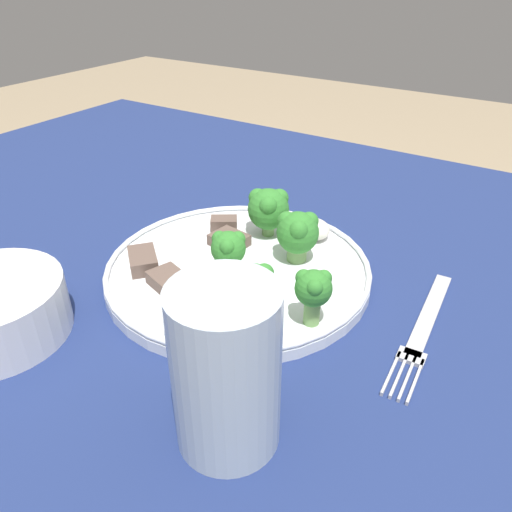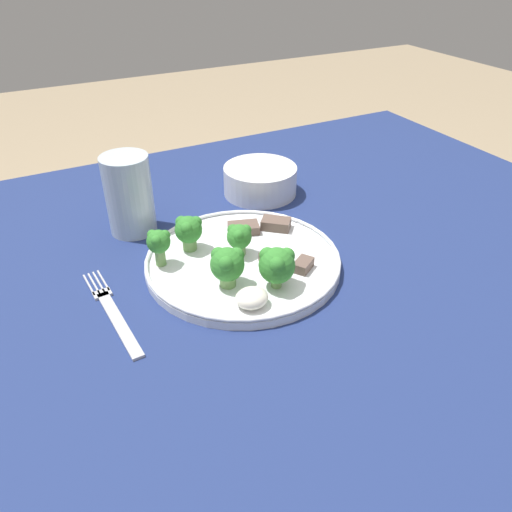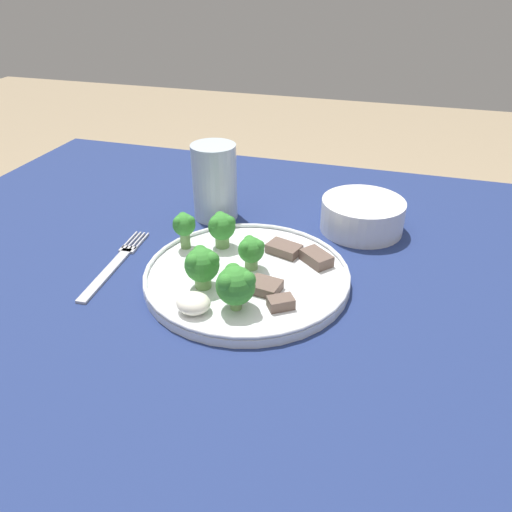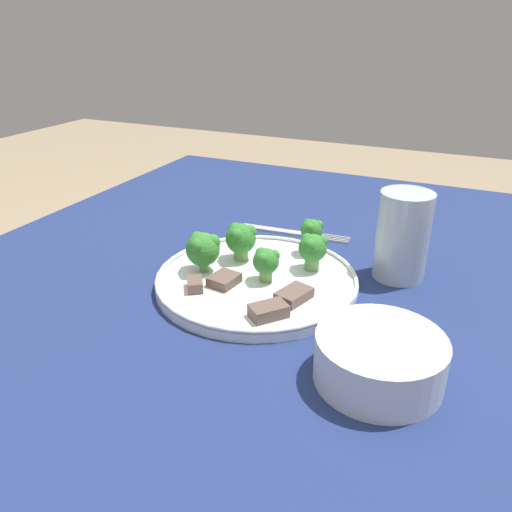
% 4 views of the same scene
% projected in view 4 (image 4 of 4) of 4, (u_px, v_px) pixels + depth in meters
% --- Properties ---
extents(table, '(1.28, 0.97, 0.70)m').
position_uv_depth(table, '(246.00, 349.00, 0.72)').
color(table, navy).
rests_on(table, ground_plane).
extents(dinner_plate, '(0.28, 0.28, 0.02)m').
position_uv_depth(dinner_plate, '(256.00, 280.00, 0.71)').
color(dinner_plate, white).
rests_on(dinner_plate, table).
extents(fork, '(0.03, 0.20, 0.00)m').
position_uv_depth(fork, '(293.00, 233.00, 0.88)').
color(fork, '#B2B2B7').
rests_on(fork, table).
extents(cream_bowl, '(0.13, 0.13, 0.05)m').
position_uv_depth(cream_bowl, '(379.00, 360.00, 0.51)').
color(cream_bowl, silver).
rests_on(cream_bowl, table).
extents(drinking_glass, '(0.07, 0.07, 0.13)m').
position_uv_depth(drinking_glass, '(402.00, 240.00, 0.71)').
color(drinking_glass, '#B2C1CC').
rests_on(drinking_glass, table).
extents(broccoli_floret_near_rim_left, '(0.05, 0.05, 0.06)m').
position_uv_depth(broccoli_floret_near_rim_left, '(203.00, 248.00, 0.71)').
color(broccoli_floret_near_rim_left, '#709E56').
rests_on(broccoli_floret_near_rim_left, dinner_plate).
extents(broccoli_floret_center_left, '(0.03, 0.03, 0.06)m').
position_uv_depth(broccoli_floret_center_left, '(312.00, 231.00, 0.76)').
color(broccoli_floret_center_left, '#709E56').
rests_on(broccoli_floret_center_left, dinner_plate).
extents(broccoli_floret_back_left, '(0.05, 0.05, 0.06)m').
position_uv_depth(broccoli_floret_back_left, '(241.00, 238.00, 0.75)').
color(broccoli_floret_back_left, '#709E56').
rests_on(broccoli_floret_back_left, dinner_plate).
extents(broccoli_floret_front_left, '(0.04, 0.04, 0.05)m').
position_uv_depth(broccoli_floret_front_left, '(266.00, 261.00, 0.69)').
color(broccoli_floret_front_left, '#709E56').
rests_on(broccoli_floret_front_left, dinner_plate).
extents(broccoli_floret_center_back, '(0.04, 0.04, 0.05)m').
position_uv_depth(broccoli_floret_center_back, '(313.00, 248.00, 0.72)').
color(broccoli_floret_center_back, '#709E56').
rests_on(broccoli_floret_center_back, dinner_plate).
extents(meat_slice_front_slice, '(0.05, 0.04, 0.01)m').
position_uv_depth(meat_slice_front_slice, '(295.00, 294.00, 0.65)').
color(meat_slice_front_slice, brown).
rests_on(meat_slice_front_slice, dinner_plate).
extents(meat_slice_middle_slice, '(0.04, 0.03, 0.01)m').
position_uv_depth(meat_slice_middle_slice, '(195.00, 284.00, 0.67)').
color(meat_slice_middle_slice, brown).
rests_on(meat_slice_middle_slice, dinner_plate).
extents(meat_slice_rear_slice, '(0.04, 0.04, 0.01)m').
position_uv_depth(meat_slice_rear_slice, '(224.00, 280.00, 0.69)').
color(meat_slice_rear_slice, brown).
rests_on(meat_slice_rear_slice, dinner_plate).
extents(meat_slice_edge_slice, '(0.05, 0.05, 0.02)m').
position_uv_depth(meat_slice_edge_slice, '(269.00, 311.00, 0.61)').
color(meat_slice_edge_slice, brown).
rests_on(meat_slice_edge_slice, dinner_plate).
extents(sauce_dollop, '(0.04, 0.04, 0.02)m').
position_uv_depth(sauce_dollop, '(207.00, 248.00, 0.77)').
color(sauce_dollop, silver).
rests_on(sauce_dollop, dinner_plate).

